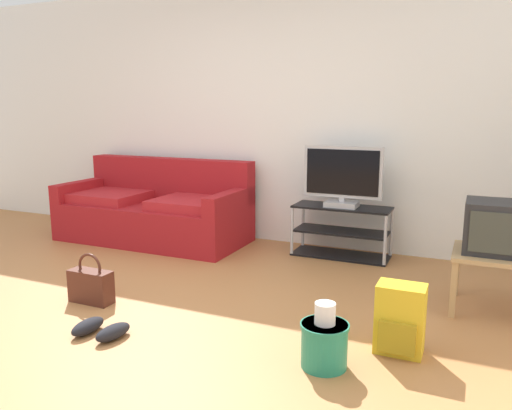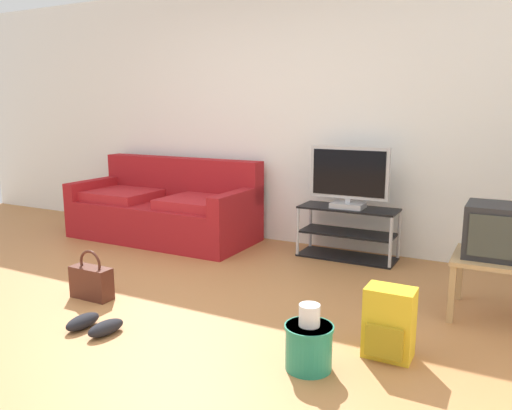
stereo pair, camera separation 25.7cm
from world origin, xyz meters
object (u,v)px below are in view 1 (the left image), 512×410
crt_tv (496,227)px  cleaning_bucket (324,341)px  couch (156,211)px  side_table (493,261)px  flat_tv (342,177)px  backpack (400,319)px  sneakers_pair (100,329)px  tv_stand (341,231)px  handbag (91,285)px

crt_tv → cleaning_bucket: crt_tv is taller
couch → side_table: 3.39m
flat_tv → backpack: (0.81, -1.76, -0.57)m
sneakers_pair → crt_tv: bearing=33.2°
tv_stand → crt_tv: size_ratio=2.23×
handbag → sneakers_pair: (0.44, -0.42, -0.09)m
handbag → cleaning_bucket: bearing=-6.5°
couch → tv_stand: 2.02m
side_table → backpack: (-0.49, -0.90, -0.16)m
side_table → handbag: (-2.69, -1.03, -0.23)m
couch → flat_tv: bearing=4.9°
flat_tv → backpack: bearing=-65.2°
couch → backpack: couch is taller
couch → handbag: bearing=-69.9°
couch → backpack: 3.24m
crt_tv → cleaning_bucket: bearing=-123.9°
crt_tv → backpack: 1.12m
tv_stand → crt_tv: 1.61m
couch → tv_stand: size_ratio=2.19×
flat_tv → tv_stand: bearing=90.0°
side_table → crt_tv: 0.24m
tv_stand → sneakers_pair: size_ratio=2.69×
tv_stand → sneakers_pair: tv_stand is taller
tv_stand → crt_tv: bearing=-33.4°
tv_stand → sneakers_pair: bearing=-111.9°
backpack → side_table: bearing=63.7°
tv_stand → flat_tv: flat_tv is taller
backpack → cleaning_bucket: 0.50m
crt_tv → couch: bearing=168.6°
tv_stand → cleaning_bucket: bearing=-77.8°
side_table → sneakers_pair: size_ratio=1.56×
backpack → sneakers_pair: backpack is taller
side_table → crt_tv: (-0.00, 0.02, 0.24)m
side_table → handbag: size_ratio=1.42×
backpack → tv_stand: bearing=117.0°
crt_tv → sneakers_pair: size_ratio=1.20×
crt_tv → sneakers_pair: 2.74m
side_table → tv_stand: bearing=146.1°
cleaning_bucket → crt_tv: bearing=56.1°
backpack → sneakers_pair: (-1.75, -0.55, -0.16)m
backpack → couch: bearing=153.1°
flat_tv → side_table: bearing=-33.2°
flat_tv → backpack: flat_tv is taller
crt_tv → handbag: size_ratio=1.10×
side_table → cleaning_bucket: (-0.85, -1.24, -0.21)m
handbag → sneakers_pair: size_ratio=1.10×
tv_stand → flat_tv: 0.53m
backpack → crt_tv: bearing=64.1°
couch → sneakers_pair: couch is taller
handbag → cleaning_bucket: size_ratio=1.01×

